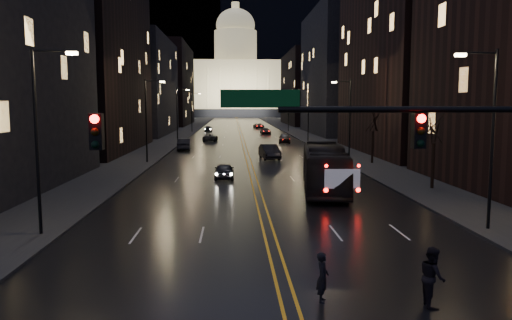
{
  "coord_description": "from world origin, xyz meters",
  "views": [
    {
      "loc": [
        -1.77,
        -13.87,
        6.35
      ],
      "look_at": [
        -0.5,
        13.04,
        3.33
      ],
      "focal_mm": 35.0,
      "sensor_mm": 36.0,
      "label": 1
    }
  ],
  "objects": [
    {
      "name": "road",
      "position": [
        0.0,
        130.0,
        0.01
      ],
      "size": [
        20.0,
        320.0,
        0.02
      ],
      "primitive_type": "cube",
      "color": "black",
      "rests_on": "ground"
    },
    {
      "name": "sidewalk_left",
      "position": [
        -14.0,
        130.0,
        0.08
      ],
      "size": [
        8.0,
        320.0,
        0.16
      ],
      "primitive_type": "cube",
      "color": "black",
      "rests_on": "ground"
    },
    {
      "name": "sidewalk_right",
      "position": [
        14.0,
        130.0,
        0.08
      ],
      "size": [
        8.0,
        320.0,
        0.16
      ],
      "primitive_type": "cube",
      "color": "black",
      "rests_on": "ground"
    },
    {
      "name": "center_line",
      "position": [
        0.0,
        130.0,
        0.03
      ],
      "size": [
        0.62,
        320.0,
        0.01
      ],
      "primitive_type": "cube",
      "color": "orange",
      "rests_on": "road"
    },
    {
      "name": "building_left_mid",
      "position": [
        -21.0,
        54.0,
        14.0
      ],
      "size": [
        12.0,
        30.0,
        28.0
      ],
      "primitive_type": "cube",
      "color": "black",
      "rests_on": "ground"
    },
    {
      "name": "building_left_far",
      "position": [
        -21.0,
        92.0,
        10.0
      ],
      "size": [
        12.0,
        34.0,
        20.0
      ],
      "primitive_type": "cube",
      "color": "black",
      "rests_on": "ground"
    },
    {
      "name": "building_left_dist",
      "position": [
        -21.0,
        140.0,
        12.0
      ],
      "size": [
        12.0,
        40.0,
        24.0
      ],
      "primitive_type": "cube",
      "color": "black",
      "rests_on": "ground"
    },
    {
      "name": "building_right_tall",
      "position": [
        21.0,
        50.0,
        19.0
      ],
      "size": [
        12.0,
        30.0,
        38.0
      ],
      "primitive_type": "cube",
      "color": "black",
      "rests_on": "ground"
    },
    {
      "name": "building_right_mid",
      "position": [
        21.0,
        92.0,
        13.0
      ],
      "size": [
        12.0,
        34.0,
        26.0
      ],
      "primitive_type": "cube",
      "color": "black",
      "rests_on": "ground"
    },
    {
      "name": "building_right_dist",
      "position": [
        21.0,
        140.0,
        11.0
      ],
      "size": [
        12.0,
        40.0,
        22.0
      ],
      "primitive_type": "cube",
      "color": "black",
      "rests_on": "ground"
    },
    {
      "name": "mountain_ridge",
      "position": [
        40.0,
        380.0,
        65.0
      ],
      "size": [
        520.0,
        60.0,
        130.0
      ],
      "primitive_type": "cube",
      "color": "black",
      "rests_on": "ground"
    },
    {
      "name": "capitol",
      "position": [
        0.0,
        250.0,
        17.15
      ],
      "size": [
        90.0,
        50.0,
        58.5
      ],
      "color": "black",
      "rests_on": "ground"
    },
    {
      "name": "traffic_signal",
      "position": [
        5.91,
        -0.0,
        5.1
      ],
      "size": [
        17.29,
        0.45,
        7.0
      ],
      "color": "black",
      "rests_on": "ground"
    },
    {
      "name": "streetlamp_right_near",
      "position": [
        10.81,
        10.0,
        5.08
      ],
      "size": [
        2.13,
        0.25,
        9.0
      ],
      "color": "black",
      "rests_on": "ground"
    },
    {
      "name": "streetlamp_left_near",
      "position": [
        -10.81,
        10.0,
        5.08
      ],
      "size": [
        2.13,
        0.25,
        9.0
      ],
      "color": "black",
      "rests_on": "ground"
    },
    {
      "name": "streetlamp_right_mid",
      "position": [
        10.81,
        40.0,
        5.08
      ],
      "size": [
        2.13,
        0.25,
        9.0
      ],
      "color": "black",
      "rests_on": "ground"
    },
    {
      "name": "streetlamp_left_mid",
      "position": [
        -10.81,
        40.0,
        5.08
      ],
      "size": [
        2.13,
        0.25,
        9.0
      ],
      "color": "black",
      "rests_on": "ground"
    },
    {
      "name": "streetlamp_right_far",
      "position": [
        10.81,
        70.0,
        5.08
      ],
      "size": [
        2.13,
        0.25,
        9.0
      ],
      "color": "black",
      "rests_on": "ground"
    },
    {
      "name": "streetlamp_left_far",
      "position": [
        -10.81,
        70.0,
        5.08
      ],
      "size": [
        2.13,
        0.25,
        9.0
      ],
      "color": "black",
      "rests_on": "ground"
    },
    {
      "name": "streetlamp_right_dist",
      "position": [
        10.81,
        100.0,
        5.08
      ],
      "size": [
        2.13,
        0.25,
        9.0
      ],
      "color": "black",
      "rests_on": "ground"
    },
    {
      "name": "streetlamp_left_dist",
      "position": [
        -10.81,
        100.0,
        5.08
      ],
      "size": [
        2.13,
        0.25,
        9.0
      ],
      "color": "black",
      "rests_on": "ground"
    },
    {
      "name": "tree_right_mid",
      "position": [
        13.0,
        22.0,
        4.53
      ],
      "size": [
        2.4,
        2.4,
        6.65
      ],
      "color": "black",
      "rests_on": "ground"
    },
    {
      "name": "tree_right_far",
      "position": [
        13.0,
        38.0,
        4.53
      ],
      "size": [
        2.4,
        2.4,
        6.65
      ],
      "color": "black",
      "rests_on": "ground"
    },
    {
      "name": "bus",
      "position": [
        4.94,
        22.06,
        1.7
      ],
      "size": [
        4.39,
        12.47,
        3.4
      ],
      "primitive_type": "imported",
      "rotation": [
        0.0,
        0.0,
        -0.13
      ],
      "color": "black",
      "rests_on": "ground"
    },
    {
      "name": "oncoming_car_a",
      "position": [
        -2.5,
        28.29,
        0.7
      ],
      "size": [
        1.67,
        4.12,
        1.4
      ],
      "primitive_type": "imported",
      "rotation": [
        0.0,
        0.0,
        3.15
      ],
      "color": "black",
      "rests_on": "ground"
    },
    {
      "name": "oncoming_car_b",
      "position": [
        -8.5,
        55.24,
        0.81
      ],
      "size": [
        2.01,
        5.02,
        1.62
      ],
      "primitive_type": "imported",
      "rotation": [
        0.0,
        0.0,
        3.2
      ],
      "color": "black",
      "rests_on": "ground"
    },
    {
      "name": "oncoming_car_c",
      "position": [
        -5.61,
        72.05,
        0.65
      ],
      "size": [
        2.59,
        4.89,
        1.31
      ],
      "primitive_type": "imported",
      "rotation": [
        0.0,
        0.0,
        3.05
      ],
      "color": "black",
      "rests_on": "ground"
    },
    {
      "name": "oncoming_car_d",
      "position": [
        -7.4,
        101.99,
        0.66
      ],
      "size": [
        2.02,
        4.62,
        1.32
      ],
      "primitive_type": "imported",
      "rotation": [
        0.0,
        0.0,
        3.18
      ],
      "color": "black",
      "rests_on": "ground"
    },
    {
      "name": "receding_car_a",
      "position": [
        2.5,
        43.49,
        0.86
      ],
      "size": [
        2.38,
        5.37,
        1.71
      ],
      "primitive_type": "imported",
      "rotation": [
        0.0,
        0.0,
        0.11
      ],
      "color": "black",
      "rests_on": "ground"
    },
    {
      "name": "receding_car_b",
      "position": [
        6.73,
        67.2,
        0.82
      ],
      "size": [
        2.42,
        4.97,
        1.63
      ],
      "primitive_type": "imported",
      "rotation": [
        0.0,
        0.0,
        -0.1
      ],
      "color": "black",
      "rests_on": "ground"
    },
    {
      "name": "receding_car_c",
      "position": [
        5.19,
        91.49,
        0.66
      ],
      "size": [
        2.21,
        4.7,
        1.33
      ],
      "primitive_type": "imported",
      "rotation": [
        0.0,
        0.0,
        0.08
      ],
      "color": "black",
      "rests_on": "ground"
    },
    {
      "name": "receding_car_d",
      "position": [
        5.09,
        116.74,
        0.68
      ],
      "size": [
        2.92,
        5.18,
        1.37
      ],
      "primitive_type": "imported",
      "rotation": [
        0.0,
        0.0,
        0.14
      ],
      "color": "black",
      "rests_on": "ground"
    },
    {
      "name": "pedestrian_a",
      "position": [
        1.1,
        1.49,
        0.82
      ],
      "size": [
        0.52,
        0.67,
        1.64
      ],
      "primitive_type": "imported",
      "rotation": [
        0.0,
        0.0,
        1.34
      ],
      "color": "black",
      "rests_on": "ground"
    },
    {
      "name": "pedestrian_b",
      "position": [
        4.49,
        1.02,
        0.95
      ],
      "size": [
        0.58,
        0.96,
        1.91
      ],
      "primitive_type": "imported",
      "rotation": [
        0.0,
        0.0,
        1.49
      ],
      "color": "black",
      "rests_on": "ground"
    }
  ]
}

